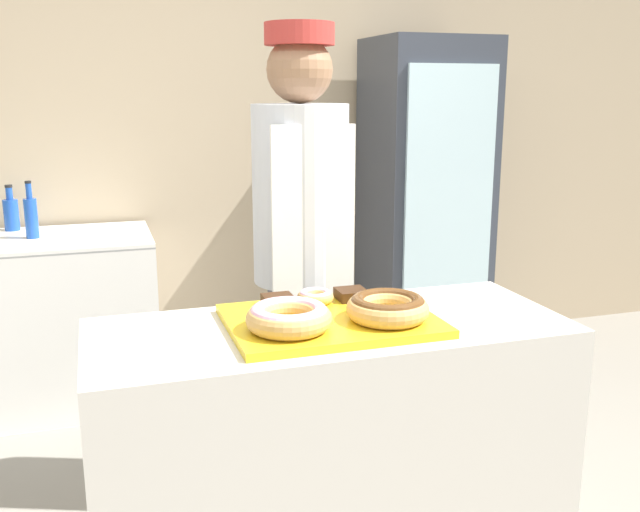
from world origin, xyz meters
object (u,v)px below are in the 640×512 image
Objects in this scene: donut_mini_center at (315,296)px; baker_person at (301,256)px; beverage_fridge at (424,206)px; brownie_back_right at (351,294)px; donut_chocolate_glaze at (388,307)px; serving_tray at (331,321)px; brownie_back_left at (278,301)px; chest_freezer at (48,321)px; bottle_blue_b at (31,216)px; bottle_blue at (11,213)px; donut_light_glaze at (289,316)px.

baker_person reaches higher than donut_mini_center.
beverage_fridge reaches higher than donut_mini_center.
baker_person is at bearing 93.51° from brownie_back_right.
donut_chocolate_glaze is 2.08m from beverage_fridge.
donut_chocolate_glaze is at bearing -118.73° from beverage_fridge.
brownie_back_left is (-0.12, 0.15, 0.03)m from serving_tray.
chest_freezer is 3.74× the size of bottle_blue_b.
chest_freezer is (-0.97, 1.15, -0.52)m from baker_person.
bottle_blue is at bearing 121.34° from chest_freezer.
brownie_back_left reaches higher than chest_freezer.
donut_light_glaze reaches higher than donut_mini_center.
chest_freezer is 0.53m from bottle_blue_b.
serving_tray is 1.98m from bottle_blue_b.
brownie_back_right reaches higher than chest_freezer.
brownie_back_right is (0.12, -0.00, -0.00)m from donut_mini_center.
donut_mini_center is at bearing 56.90° from donut_light_glaze.
donut_light_glaze is at bearing -97.03° from brownie_back_left.
bottle_blue_b reaches higher than donut_mini_center.
bottle_blue_b is (0.11, -0.24, 0.02)m from bottle_blue.
bottle_blue_b is (-0.03, 0.00, 0.53)m from chest_freezer.
brownie_back_left is (0.03, 0.22, -0.02)m from donut_light_glaze.
brownie_back_right is at bearing -58.25° from chest_freezer.
brownie_back_right is (-0.03, 0.22, -0.02)m from donut_chocolate_glaze.
donut_mini_center is 0.06× the size of baker_person.
baker_person reaches higher than serving_tray.
baker_person is at bearing -51.33° from bottle_blue.
baker_person reaches higher than bottle_blue_b.
donut_chocolate_glaze is at bearing -60.00° from bottle_blue_b.
bottle_blue_b is at bearing -64.91° from bottle_blue.
bottle_blue reaches higher than brownie_back_right.
beverage_fridge is at bearing 56.82° from serving_tray.
baker_person is 1.53m from bottle_blue_b.
baker_person reaches higher than bottle_blue.
brownie_back_right is 0.39× the size of bottle_blue.
donut_light_glaze is at bearing -123.10° from donut_mini_center.
donut_mini_center is at bearing 180.00° from brownie_back_right.
donut_light_glaze and donut_chocolate_glaze have the same top height.
chest_freezer is (-0.88, 1.75, -0.47)m from serving_tray.
donut_mini_center is 0.49× the size of bottle_blue.
bottle_blue_b reaches higher than bottle_blue.
brownie_back_left is at bearing 82.97° from donut_light_glaze.
baker_person is 7.66× the size of bottle_blue.
donut_mini_center is 0.12m from brownie_back_left.
donut_mini_center is 2.11m from bottle_blue.
brownie_back_right is 0.05× the size of beverage_fridge.
baker_person is 1.73× the size of chest_freezer.
donut_chocolate_glaze is at bearing -56.90° from donut_mini_center.
serving_tray is at bearing -62.53° from bottle_blue_b.
beverage_fridge reaches higher than serving_tray.
donut_chocolate_glaze is 0.23× the size of chest_freezer.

